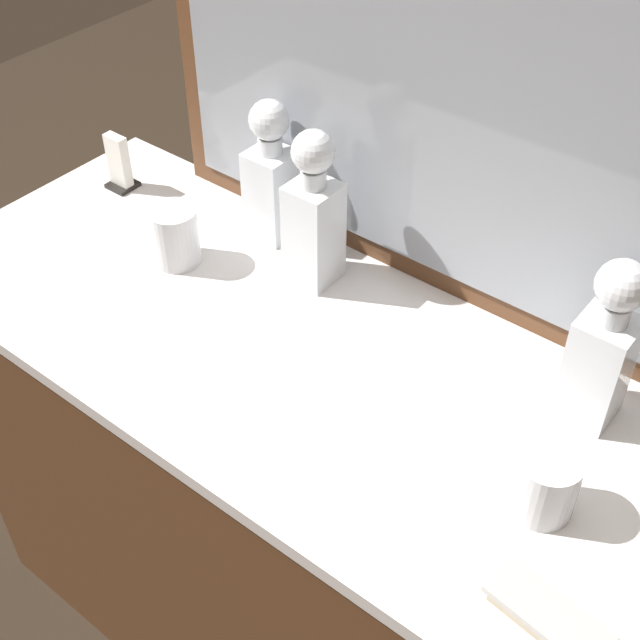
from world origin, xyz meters
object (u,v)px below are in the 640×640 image
Objects in this scene: crystal_tumbler_left at (544,486)px; silver_brush_left at (548,616)px; napkin_holder at (119,166)px; crystal_decanter_front at (601,356)px; crystal_tumbler_center at (175,238)px; crystal_decanter_right at (272,183)px; crystal_decanter_center at (314,222)px.

silver_brush_left is at bearing -59.53° from crystal_tumbler_left.
napkin_holder is (-1.07, 0.31, 0.03)m from silver_brush_left.
crystal_tumbler_center is (-0.71, -0.11, -0.06)m from crystal_decanter_front.
crystal_decanter_right is 0.19m from crystal_tumbler_center.
crystal_decanter_front is 0.20m from crystal_tumbler_left.
crystal_decanter_center is at bearing 27.42° from crystal_tumbler_center.
crystal_decanter_front is 2.41× the size of napkin_holder.
crystal_decanter_center is at bearing -21.66° from crystal_decanter_right.
crystal_tumbler_center is 0.27m from napkin_holder.
crystal_decanter_right reaches higher than crystal_tumbler_center.
crystal_decanter_right is 2.80× the size of crystal_tumbler_left.
napkin_holder is at bearing -179.08° from crystal_decanter_front.
crystal_decanter_right is 0.98× the size of crystal_decanter_front.
silver_brush_left is (0.08, -0.14, -0.03)m from crystal_tumbler_left.
silver_brush_left is (0.82, -0.22, -0.03)m from crystal_tumbler_center.
napkin_holder is at bearing 158.69° from crystal_tumbler_center.
crystal_decanter_front is (0.49, 0.00, -0.00)m from crystal_decanter_center.
crystal_decanter_center is at bearing 160.17° from crystal_tumbler_left.
crystal_decanter_front reaches higher than crystal_tumbler_left.
crystal_tumbler_left is 1.00m from napkin_holder.
crystal_decanter_center is at bearing 1.65° from napkin_holder.
silver_brush_left is (0.11, -0.33, -0.09)m from crystal_decanter_front.
crystal_decanter_front is at bearing -4.70° from crystal_decanter_right.
crystal_decanter_right is at bearing 159.79° from crystal_tumbler_left.
napkin_holder reaches higher than crystal_tumbler_center.
crystal_decanter_front is 0.96m from napkin_holder.
crystal_decanter_right reaches higher than napkin_holder.
crystal_tumbler_left is at bearing 120.47° from silver_brush_left.
crystal_tumbler_left is 0.74m from crystal_tumbler_center.
crystal_decanter_right is at bearing 175.30° from crystal_decanter_front.
crystal_decanter_front reaches higher than crystal_tumbler_center.
crystal_tumbler_center is at bearing 173.97° from crystal_tumbler_left.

